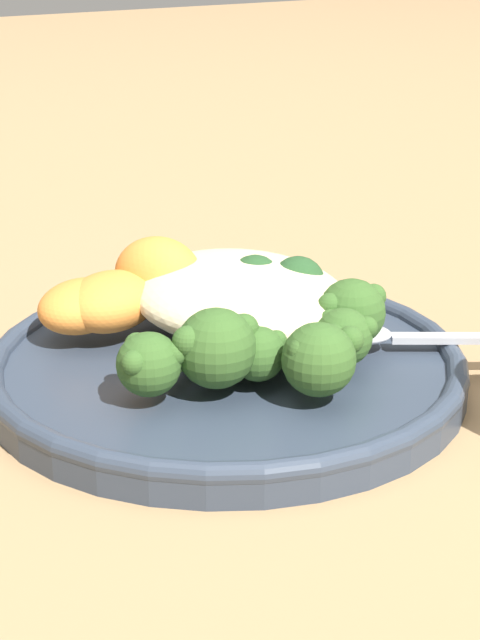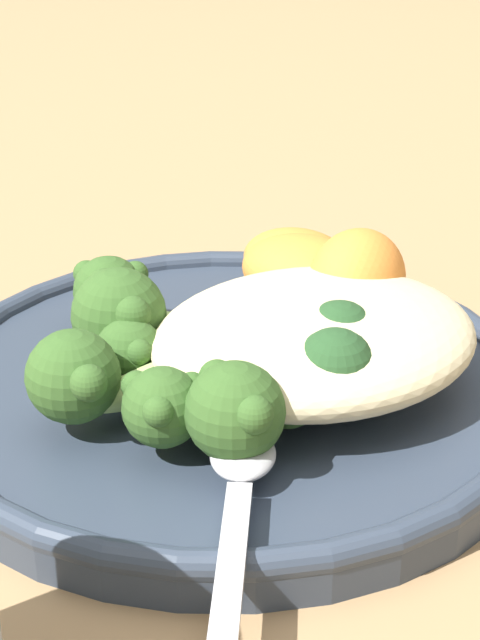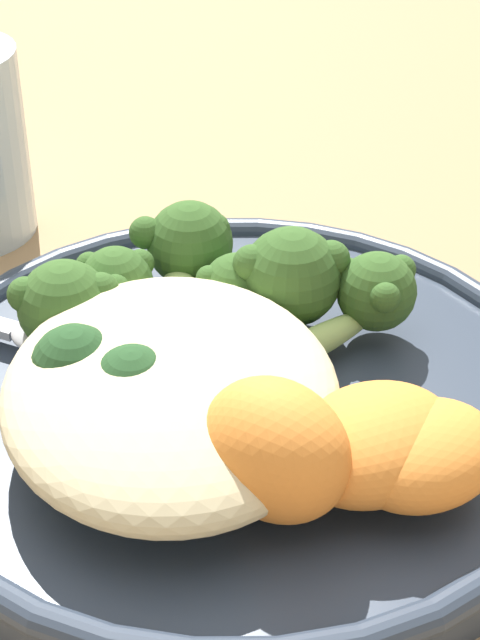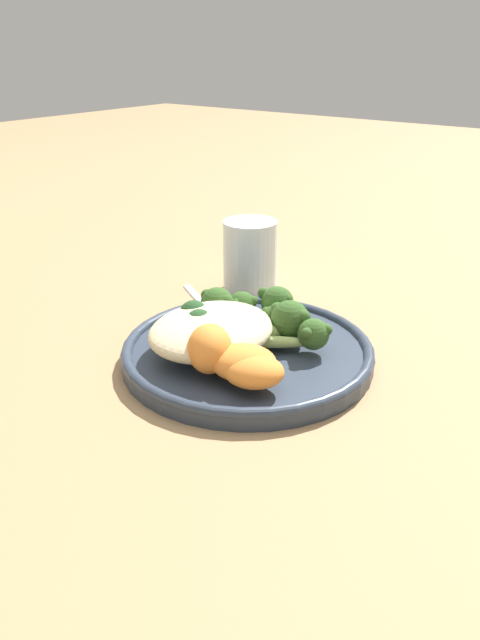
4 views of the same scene
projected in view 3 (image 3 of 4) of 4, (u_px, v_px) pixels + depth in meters
ground_plane at (202, 398)px, 0.44m from camera, size 4.00×4.00×0.00m
plate at (234, 399)px, 0.42m from camera, size 0.27×0.27×0.02m
quinoa_mound at (171, 391)px, 0.38m from camera, size 0.14×0.12×0.04m
broccoli_stalk_0 at (355, 306)px, 0.43m from camera, size 0.07×0.10×0.03m
broccoli_stalk_1 at (282, 294)px, 0.43m from camera, size 0.09×0.07×0.04m
broccoli_stalk_2 at (236, 307)px, 0.43m from camera, size 0.08×0.03×0.03m
broccoli_stalk_3 at (190, 272)px, 0.45m from camera, size 0.12×0.05×0.04m
broccoli_stalk_4 at (149, 311)px, 0.43m from camera, size 0.10×0.08×0.03m
broccoli_stalk_5 at (91, 320)px, 0.42m from camera, size 0.08×0.10×0.04m
broccoli_stalk_6 at (138, 366)px, 0.40m from camera, size 0.04×0.09×0.03m
sweet_potato_chunk_0 at (275, 449)px, 0.34m from camera, size 0.07×0.07×0.05m
sweet_potato_chunk_1 at (374, 443)px, 0.36m from camera, size 0.08×0.08×0.03m
sweet_potato_chunk_2 at (423, 454)px, 0.35m from camera, size 0.07×0.07×0.03m
kale_tuft at (111, 381)px, 0.38m from camera, size 0.06×0.06×0.04m
spoon at (16, 329)px, 0.43m from camera, size 0.07×0.11×0.01m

